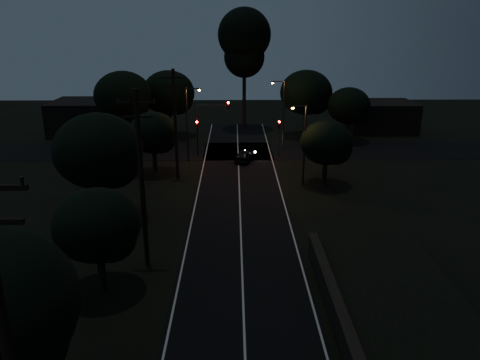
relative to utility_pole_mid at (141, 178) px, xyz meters
name	(u,v)px	position (x,y,z in m)	size (l,w,h in m)	color
road_surface	(239,181)	(6.00, 16.12, -5.73)	(60.00, 70.00, 0.03)	black
utility_pole_mid	(141,178)	(0.00, 0.00, 0.00)	(2.20, 0.30, 11.00)	black
utility_pole_far	(175,123)	(0.00, 17.00, -0.25)	(2.20, 0.30, 10.50)	black
tree_left_b	(100,227)	(-1.83, -3.10, -1.82)	(4.76, 4.76, 6.05)	black
tree_left_c	(101,153)	(-4.27, 6.87, -0.36)	(6.58, 6.58, 8.31)	black
tree_left_d	(155,134)	(-2.33, 18.90, -1.75)	(4.86, 4.86, 6.17)	black
tree_far_nw	(170,94)	(-2.76, 34.86, -0.16)	(6.80, 6.80, 8.62)	black
tree_far_w	(125,97)	(-7.75, 30.86, 0.08)	(7.02, 7.02, 8.95)	black
tree_far_ne	(308,94)	(15.24, 34.86, -0.14)	(6.84, 6.84, 8.65)	black
tree_far_e	(350,107)	(20.19, 31.89, -1.34)	(5.36, 5.36, 6.80)	black
tree_right_a	(328,144)	(14.17, 14.90, -1.80)	(4.78, 4.78, 6.08)	black
tall_pine	(244,42)	(7.00, 40.00, 6.14)	(7.25, 7.25, 16.47)	black
building_left	(91,117)	(-14.00, 37.00, -3.54)	(10.00, 8.00, 4.40)	black
building_right	(380,116)	(26.00, 38.00, -3.74)	(9.00, 7.00, 4.00)	black
signal_left	(197,132)	(1.40, 24.99, -2.90)	(0.28, 0.35, 4.10)	black
signal_right	(279,131)	(10.60, 24.99, -2.90)	(0.28, 0.35, 4.10)	black
signal_mast	(212,118)	(3.09, 24.99, -1.40)	(3.70, 0.35, 6.25)	black
streetlight_a	(189,119)	(0.69, 23.00, -1.10)	(1.66, 0.26, 8.00)	black
streetlight_b	(282,109)	(11.31, 29.00, -1.10)	(1.66, 0.26, 8.00)	black
streetlight_c	(303,139)	(11.83, 15.00, -1.39)	(1.46, 0.26, 7.50)	black
car	(245,156)	(6.75, 22.76, -5.10)	(1.52, 3.77, 1.28)	black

